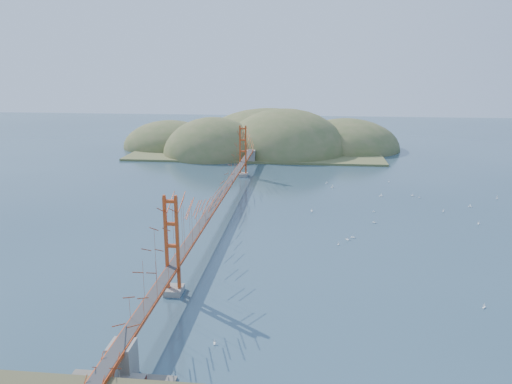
# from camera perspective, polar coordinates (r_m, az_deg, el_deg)

# --- Properties ---
(ground) EXTENTS (320.00, 320.00, 0.00)m
(ground) POSITION_cam_1_polar(r_m,az_deg,el_deg) (86.54, -4.12, -2.64)
(ground) COLOR #284050
(ground) RESTS_ON ground
(bridge) EXTENTS (2.20, 94.40, 12.00)m
(bridge) POSITION_cam_1_polar(r_m,az_deg,el_deg) (84.87, -4.18, 1.91)
(bridge) COLOR gray
(bridge) RESTS_ON ground
(far_headlands) EXTENTS (84.00, 58.00, 25.00)m
(far_headlands) POSITION_cam_1_polar(r_m,az_deg,el_deg) (152.46, 1.27, 5.07)
(far_headlands) COLOR olive
(far_headlands) RESTS_ON ground
(sailboat_16) EXTENTS (0.66, 0.66, 0.73)m
(sailboat_16) POSITION_cam_1_polar(r_m,az_deg,el_deg) (84.44, 13.35, -3.36)
(sailboat_16) COLOR white
(sailboat_16) RESTS_ON ground
(sailboat_15) EXTENTS (0.46, 0.52, 0.59)m
(sailboat_15) POSITION_cam_1_polar(r_m,az_deg,el_deg) (113.19, 14.95, 1.17)
(sailboat_15) COLOR white
(sailboat_15) RESTS_ON ground
(sailboat_17) EXTENTS (0.57, 0.46, 0.67)m
(sailboat_17) POSITION_cam_1_polar(r_m,az_deg,el_deg) (102.93, 17.45, -0.36)
(sailboat_17) COLOR white
(sailboat_17) RESTS_ON ground
(sailboat_0) EXTENTS (0.61, 0.66, 0.74)m
(sailboat_0) POSITION_cam_1_polar(r_m,az_deg,el_deg) (88.89, 6.40, -2.11)
(sailboat_0) COLOR white
(sailboat_0) RESTS_ON ground
(sailboat_8) EXTENTS (0.66, 0.66, 0.74)m
(sailboat_8) POSITION_cam_1_polar(r_m,az_deg,el_deg) (100.98, 14.12, -0.40)
(sailboat_8) COLOR white
(sailboat_8) RESTS_ON ground
(sailboat_5) EXTENTS (0.53, 0.60, 0.68)m
(sailboat_5) POSITION_cam_1_polar(r_m,az_deg,el_deg) (89.34, 24.09, -3.28)
(sailboat_5) COLOR white
(sailboat_5) RESTS_ON ground
(sailboat_10) EXTENTS (0.49, 0.52, 0.58)m
(sailboat_10) POSITION_cam_1_polar(r_m,az_deg,el_deg) (49.34, -4.77, -16.80)
(sailboat_10) COLOR white
(sailboat_10) RESTS_ON ground
(sailboat_13) EXTENTS (0.61, 0.61, 0.64)m
(sailboat_13) POSITION_cam_1_polar(r_m,az_deg,el_deg) (60.57, 24.61, -11.85)
(sailboat_13) COLOR white
(sailboat_13) RESTS_ON ground
(sailboat_12) EXTENTS (0.57, 0.47, 0.67)m
(sailboat_12) POSITION_cam_1_polar(r_m,az_deg,el_deg) (109.19, 8.08, 1.04)
(sailboat_12) COLOR white
(sailboat_12) RESTS_ON ground
(sailboat_7) EXTENTS (0.51, 0.51, 0.56)m
(sailboat_7) POSITION_cam_1_polar(r_m,az_deg,el_deg) (101.98, 18.15, -0.57)
(sailboat_7) COLOR white
(sailboat_7) RESTS_ON ground
(sailboat_1) EXTENTS (0.53, 0.53, 0.57)m
(sailboat_1) POSITION_cam_1_polar(r_m,az_deg,el_deg) (90.52, 13.32, -2.13)
(sailboat_1) COLOR white
(sailboat_1) RESTS_ON ground
(sailboat_14) EXTENTS (0.50, 0.50, 0.56)m
(sailboat_14) POSITION_cam_1_polar(r_m,az_deg,el_deg) (73.66, 9.40, -5.89)
(sailboat_14) COLOR white
(sailboat_14) RESTS_ON ground
(sailboat_9) EXTENTS (0.63, 0.63, 0.66)m
(sailboat_9) POSITION_cam_1_polar(r_m,az_deg,el_deg) (106.99, 25.83, -0.62)
(sailboat_9) COLOR white
(sailboat_9) RESTS_ON ground
(sailboat_6) EXTENTS (0.71, 0.71, 0.75)m
(sailboat_6) POSITION_cam_1_polar(r_m,az_deg,el_deg) (75.78, 10.41, -5.31)
(sailboat_6) COLOR white
(sailboat_6) RESTS_ON ground
(sailboat_4) EXTENTS (0.61, 0.61, 0.64)m
(sailboat_4) POSITION_cam_1_polar(r_m,az_deg,el_deg) (94.12, 20.63, -2.04)
(sailboat_4) COLOR white
(sailboat_4) RESTS_ON ground
(sailboat_3) EXTENTS (0.65, 0.62, 0.73)m
(sailboat_3) POSITION_cam_1_polar(r_m,az_deg,el_deg) (105.84, 8.73, 0.58)
(sailboat_3) COLOR white
(sailboat_3) RESTS_ON ground
(sailboat_extra_0) EXTENTS (0.65, 0.60, 0.74)m
(sailboat_extra_0) POSITION_cam_1_polar(r_m,az_deg,el_deg) (76.85, 11.02, -5.06)
(sailboat_extra_0) COLOR white
(sailboat_extra_0) RESTS_ON ground
(sailboat_extra_1) EXTENTS (0.58, 0.48, 0.68)m
(sailboat_extra_1) POSITION_cam_1_polar(r_m,az_deg,el_deg) (99.05, 23.27, -1.49)
(sailboat_extra_1) COLOR white
(sailboat_extra_1) RESTS_ON ground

